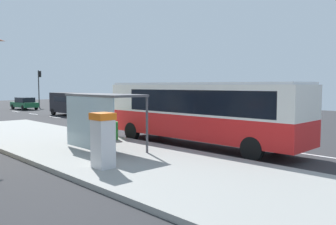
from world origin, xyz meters
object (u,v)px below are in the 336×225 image
at_px(white_van, 71,102).
at_px(recycling_bin_green, 113,131).
at_px(sedan_near, 25,103).
at_px(ticket_machine, 103,140).
at_px(bus_shelter, 99,107).
at_px(bus, 199,110).
at_px(recycling_bin_orange, 106,129).
at_px(traffic_light_near_side, 39,83).

bearing_deg(white_van, recycling_bin_green, -111.21).
relative_size(white_van, sedan_near, 1.17).
height_order(ticket_machine, bus_shelter, bus_shelter).
distance_m(bus, sedan_near, 32.75).
distance_m(white_van, ticket_machine, 23.89).
relative_size(sedan_near, ticket_machine, 2.30).
height_order(white_van, recycling_bin_green, white_van).
height_order(ticket_machine, recycling_bin_orange, ticket_machine).
xyz_separation_m(traffic_light_near_side, bus_shelter, (-11.91, -33.54, -1.27)).
height_order(recycling_bin_orange, traffic_light_near_side, traffic_light_near_side).
bearing_deg(recycling_bin_green, ticket_machine, -127.93).
xyz_separation_m(sedan_near, recycling_bin_orange, (-6.50, -27.91, -0.14)).
height_order(bus, recycling_bin_orange, bus).
bearing_deg(traffic_light_near_side, recycling_bin_orange, -107.52).
relative_size(traffic_light_near_side, bus_shelter, 1.27).
bearing_deg(sedan_near, ticket_machine, -107.22).
xyz_separation_m(white_van, recycling_bin_orange, (-6.40, -15.79, -0.69)).
relative_size(white_van, traffic_light_near_side, 1.03).
distance_m(sedan_near, recycling_bin_green, 29.34).
bearing_deg(white_van, bus_shelter, -114.83).
relative_size(bus, recycling_bin_orange, 11.66).
relative_size(white_van, recycling_bin_orange, 5.52).
xyz_separation_m(recycling_bin_green, recycling_bin_orange, (0.00, 0.70, 0.00)).
distance_m(white_van, recycling_bin_orange, 17.05).
distance_m(recycling_bin_green, recycling_bin_orange, 0.70).
xyz_separation_m(bus, recycling_bin_green, (-2.49, 3.87, -1.19)).
xyz_separation_m(recycling_bin_green, traffic_light_near_side, (9.70, 31.42, 2.71)).
bearing_deg(sedan_near, white_van, -90.48).
bearing_deg(sedan_near, recycling_bin_orange, -103.11).
xyz_separation_m(white_van, recycling_bin_green, (-6.40, -16.49, -0.69)).
height_order(white_van, sedan_near, white_van).
relative_size(recycling_bin_orange, bus_shelter, 0.24).
bearing_deg(bus_shelter, bus, -20.37).
height_order(bus, sedan_near, bus).
distance_m(recycling_bin_orange, bus_shelter, 3.87).
bearing_deg(recycling_bin_orange, sedan_near, 76.89).
relative_size(ticket_machine, recycling_bin_green, 2.04).
height_order(traffic_light_near_side, bus_shelter, traffic_light_near_side).
distance_m(sedan_near, ticket_machine, 35.24).
height_order(white_van, bus_shelter, bus_shelter).
bearing_deg(bus, recycling_bin_green, 122.72).
xyz_separation_m(white_van, sedan_near, (0.10, 12.12, -0.55)).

